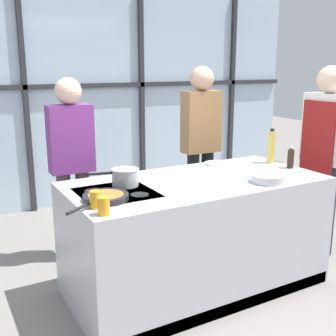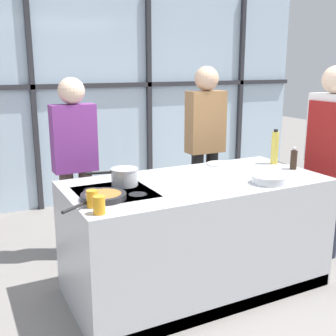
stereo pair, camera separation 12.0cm
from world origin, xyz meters
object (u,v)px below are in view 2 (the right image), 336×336
mixing_bowl (268,179)px  oil_bottle (275,148)px  chef (329,150)px  spectator_center_left (205,138)px  spectator_far_left (75,157)px  juice_glass_far (92,199)px  pepper_grinder (294,159)px  saucepan (124,176)px  white_plate (220,164)px  juice_glass_near (99,205)px  frying_pan (103,196)px

mixing_bowl → oil_bottle: size_ratio=0.81×
chef → spectator_center_left: size_ratio=1.00×
spectator_far_left → juice_glass_far: size_ratio=15.13×
oil_bottle → mixing_bowl: bearing=-134.2°
spectator_far_left → pepper_grinder: 1.95m
saucepan → juice_glass_far: 0.52m
juice_glass_far → pepper_grinder: bearing=5.7°
white_plate → oil_bottle: bearing=-22.6°
mixing_bowl → spectator_center_left: bearing=78.9°
spectator_center_left → juice_glass_near: size_ratio=15.96×
saucepan → oil_bottle: oil_bottle is taller
frying_pan → white_plate: frying_pan is taller
pepper_grinder → juice_glass_far: bearing=-174.3°
mixing_bowl → pepper_grinder: (0.49, 0.26, 0.06)m
spectator_far_left → frying_pan: size_ratio=3.46×
mixing_bowl → juice_glass_far: (-1.36, 0.07, 0.02)m
frying_pan → white_plate: 1.36m
frying_pan → saucepan: (0.25, 0.25, 0.05)m
pepper_grinder → juice_glass_near: size_ratio=1.77×
mixing_bowl → pepper_grinder: size_ratio=1.31×
mixing_bowl → juice_glass_far: size_ratio=2.31×
frying_pan → oil_bottle: size_ratio=1.54×
frying_pan → pepper_grinder: 1.75m
spectator_far_left → spectator_center_left: 1.40m
chef → mixing_bowl: chef is taller
white_plate → mixing_bowl: size_ratio=0.90×
saucepan → white_plate: size_ratio=1.61×
saucepan → oil_bottle: 1.48m
saucepan → juice_glass_near: saucepan is taller
juice_glass_near → pepper_grinder: bearing=10.0°
chef → spectator_far_left: size_ratio=1.06×
chef → spectator_far_left: bearing=64.9°
frying_pan → juice_glass_far: bearing=-132.1°
saucepan → white_plate: saucepan is taller
chef → frying_pan: 2.25m
chef → juice_glass_far: bearing=96.2°
chef → juice_glass_near: bearing=99.6°
chef → oil_bottle: size_ratio=5.64×
spectator_center_left → juice_glass_far: spectator_center_left is taller
spectator_far_left → juice_glass_near: size_ratio=15.13×
oil_bottle → pepper_grinder: size_ratio=1.61×
spectator_center_left → saucepan: (-1.26, -0.88, -0.06)m
pepper_grinder → juice_glass_far: size_ratio=1.77×
frying_pan → mixing_bowl: bearing=-8.8°
spectator_center_left → saucepan: 1.54m
juice_glass_near → mixing_bowl: bearing=2.8°
spectator_center_left → pepper_grinder: bearing=102.2°
frying_pan → juice_glass_near: juice_glass_near is taller
chef → mixing_bowl: 1.05m
saucepan → white_plate: 1.05m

